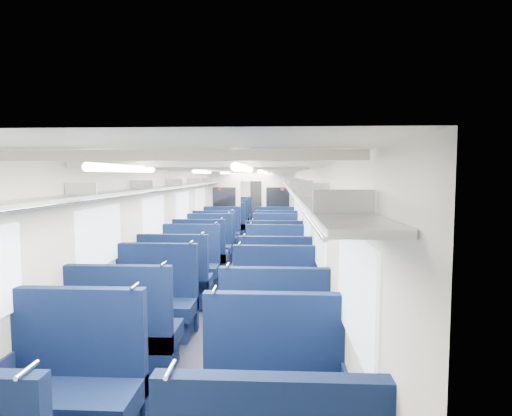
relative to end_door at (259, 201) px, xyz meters
The scene contains 39 objects.
floor 9.00m from the end_door, 90.00° to the right, with size 2.80×18.00×0.01m, color black.
ceiling 9.04m from the end_door, 90.00° to the right, with size 2.80×18.00×0.01m, color silver.
wall_left 9.05m from the end_door, 98.90° to the right, with size 0.02×18.00×2.35m, color #BCB9A7.
dado_left 9.07m from the end_door, 98.81° to the right, with size 0.03×17.90×0.70m, color #101B38.
wall_right 9.05m from the end_door, 81.10° to the right, with size 0.02×18.00×2.35m, color #BCB9A7.
dado_right 9.07m from the end_door, 81.19° to the right, with size 0.03×17.90×0.70m, color #101B38.
wall_far 0.19m from the end_door, 90.00° to the left, with size 2.80×0.02×2.35m, color #BCB9A7.
luggage_rack_left 9.07m from the end_door, 97.73° to the right, with size 0.36×17.40×0.18m.
luggage_rack_right 9.07m from the end_door, 82.27° to the right, with size 0.36×17.40×0.18m.
windows 9.41m from the end_door, 90.00° to the right, with size 2.78×15.60×0.75m.
ceiling_fittings 9.29m from the end_door, 90.00° to the right, with size 2.70×16.06×0.11m.
end_door is the anchor object (origin of this frame).
bulkhead 5.67m from the end_door, 90.00° to the right, with size 2.80×0.10×2.35m.
seat_2 16.06m from the end_door, 92.96° to the right, with size 1.15×0.64×1.28m.
seat_3 16.13m from the end_door, 87.05° to the right, with size 1.15×0.64×1.28m.
seat_4 14.86m from the end_door, 93.20° to the right, with size 1.15×0.64×1.28m.
seat_5 14.89m from the end_door, 86.80° to the right, with size 1.15×0.64×1.28m.
seat_6 13.76m from the end_door, 93.46° to the right, with size 1.15×0.64×1.28m.
seat_7 13.85m from the end_door, 86.56° to the right, with size 1.15×0.64×1.28m.
seat_8 12.56m from the end_door, 93.79° to the right, with size 1.15×0.64×1.28m.
seat_9 12.70m from the end_door, 86.25° to the right, with size 1.15×0.64×1.28m.
seat_10 11.48m from the end_door, 94.15° to the right, with size 1.15×0.64×1.28m.
seat_11 11.50m from the end_door, 85.85° to the right, with size 1.15×0.64×1.28m.
seat_12 10.29m from the end_door, 94.63° to the right, with size 1.15×0.64×1.28m.
seat_13 10.47m from the end_door, 85.45° to the right, with size 1.15×0.64×1.28m.
seat_14 9.27m from the end_door, 95.15° to the right, with size 1.15×0.64×1.28m.
seat_15 9.11m from the end_door, 84.76° to the right, with size 1.15×0.64×1.28m.
seat_16 8.16m from the end_door, 95.85° to the right, with size 1.15×0.64×1.28m.
seat_17 8.04m from the end_door, 84.06° to the right, with size 1.15×0.64×1.28m.
seat_18 7.00m from the end_door, 96.83° to the right, with size 1.15×0.64×1.28m.
seat_19 7.03m from the end_door, 83.19° to the right, with size 1.15×0.64×1.28m.
seat_20 4.85m from the end_door, 99.93° to the right, with size 1.15×0.64×1.28m.
seat_21 4.93m from the end_door, 80.23° to the right, with size 1.15×0.64×1.28m.
seat_22 3.85m from the end_door, 102.60° to the right, with size 1.15×0.64×1.28m.
seat_23 3.87m from the end_door, 77.48° to the right, with size 1.15×0.64×1.28m.
seat_24 2.78m from the end_door, 107.78° to the right, with size 1.15×0.64×1.28m.
seat_25 2.66m from the end_door, 71.28° to the right, with size 1.15×0.64×1.28m.
seat_26 1.66m from the end_door, 122.38° to the right, with size 1.15×0.64×1.28m.
seat_27 1.68m from the end_door, 58.08° to the right, with size 1.15×0.64×1.28m.
Camera 1 is at (0.85, -10.31, 2.20)m, focal length 29.27 mm.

